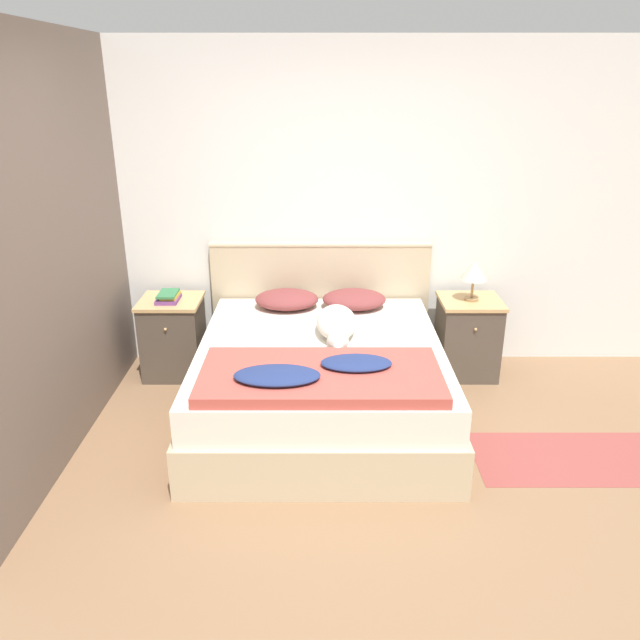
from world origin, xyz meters
TOP-DOWN VIEW (x-y plane):
  - ground_plane at (0.00, 0.00)m, footprint 16.00×16.00m
  - wall_back at (0.00, 2.13)m, footprint 9.00×0.06m
  - wall_side_left at (-1.65, 1.05)m, footprint 0.06×3.10m
  - bed at (-0.03, 1.08)m, footprint 1.70×1.91m
  - headboard at (-0.03, 2.06)m, footprint 1.78×0.06m
  - nightstand_left at (-1.21, 1.79)m, footprint 0.48×0.46m
  - nightstand_right at (1.14, 1.79)m, footprint 0.48×0.46m
  - pillow_left at (-0.30, 1.80)m, footprint 0.50×0.38m
  - pillow_right at (0.23, 1.80)m, footprint 0.50×0.38m
  - quilt at (-0.05, 0.52)m, footprint 1.43×0.70m
  - dog at (0.08, 1.23)m, footprint 0.28×0.76m
  - book_stack at (-1.21, 1.76)m, footprint 0.17×0.23m
  - table_lamp at (1.14, 1.78)m, footprint 0.21×0.21m
  - rug at (1.59, 0.56)m, footprint 1.30×0.61m

SIDE VIEW (x-z plane):
  - ground_plane at x=0.00m, z-range 0.00..0.00m
  - rug at x=1.59m, z-range 0.00..0.00m
  - bed at x=-0.03m, z-range 0.00..0.56m
  - nightstand_left at x=-1.21m, z-range 0.00..0.64m
  - nightstand_right at x=1.14m, z-range 0.00..0.64m
  - headboard at x=-0.03m, z-range 0.02..1.05m
  - quilt at x=-0.05m, z-range 0.55..0.67m
  - pillow_left at x=-0.30m, z-range 0.56..0.70m
  - pillow_right at x=0.23m, z-range 0.56..0.70m
  - dog at x=0.08m, z-range 0.56..0.74m
  - book_stack at x=-1.21m, z-range 0.63..0.70m
  - table_lamp at x=1.14m, z-range 0.71..1.03m
  - wall_back at x=0.00m, z-range 0.00..2.55m
  - wall_side_left at x=-1.65m, z-range 0.00..2.55m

